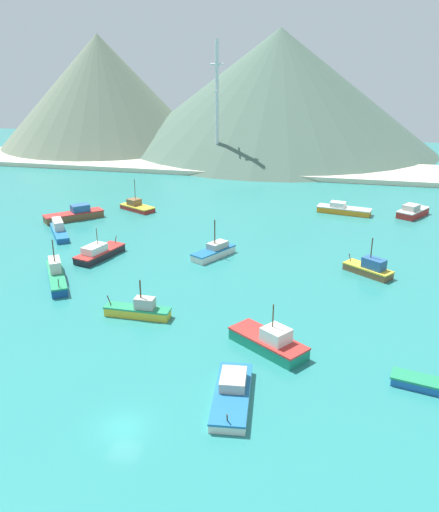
{
  "coord_description": "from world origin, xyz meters",
  "views": [
    {
      "loc": [
        16.22,
        -33.62,
        28.99
      ],
      "look_at": [
        0.09,
        34.81,
        2.5
      ],
      "focal_mm": 37.39,
      "sensor_mm": 36.0,
      "label": 1
    }
  ],
  "objects_px": {
    "fishing_boat_0": "(343,209)",
    "fishing_boat_12": "(139,310)",
    "fishing_boat_6": "(75,215)",
    "fishing_boat_11": "(59,230)",
    "fishing_boat_3": "(412,212)",
    "radio_tower": "(217,106)",
    "fishing_boat_8": "(214,251)",
    "fishing_boat_7": "(56,275)",
    "fishing_boat_13": "(269,342)",
    "fishing_boat_10": "(137,207)",
    "fishing_boat_1": "(99,253)",
    "fishing_boat_4": "(232,392)",
    "fishing_boat_2": "(370,268)"
  },
  "relations": [
    {
      "from": "fishing_boat_7",
      "to": "radio_tower",
      "type": "height_order",
      "value": "radio_tower"
    },
    {
      "from": "fishing_boat_7",
      "to": "fishing_boat_12",
      "type": "height_order",
      "value": "fishing_boat_7"
    },
    {
      "from": "radio_tower",
      "to": "fishing_boat_7",
      "type": "bearing_deg",
      "value": -92.69
    },
    {
      "from": "fishing_boat_7",
      "to": "fishing_boat_11",
      "type": "height_order",
      "value": "fishing_boat_7"
    },
    {
      "from": "fishing_boat_1",
      "to": "radio_tower",
      "type": "relative_size",
      "value": 0.28
    },
    {
      "from": "fishing_boat_11",
      "to": "fishing_boat_10",
      "type": "bearing_deg",
      "value": 67.8
    },
    {
      "from": "fishing_boat_13",
      "to": "fishing_boat_0",
      "type": "bearing_deg",
      "value": 83.13
    },
    {
      "from": "fishing_boat_2",
      "to": "fishing_boat_4",
      "type": "height_order",
      "value": "fishing_boat_2"
    },
    {
      "from": "fishing_boat_3",
      "to": "fishing_boat_0",
      "type": "bearing_deg",
      "value": -175.49
    },
    {
      "from": "fishing_boat_7",
      "to": "radio_tower",
      "type": "distance_m",
      "value": 80.22
    },
    {
      "from": "fishing_boat_4",
      "to": "fishing_boat_7",
      "type": "relative_size",
      "value": 0.94
    },
    {
      "from": "fishing_boat_0",
      "to": "fishing_boat_13",
      "type": "distance_m",
      "value": 55.12
    },
    {
      "from": "fishing_boat_12",
      "to": "fishing_boat_11",
      "type": "bearing_deg",
      "value": 133.76
    },
    {
      "from": "fishing_boat_12",
      "to": "radio_tower",
      "type": "relative_size",
      "value": 0.24
    },
    {
      "from": "fishing_boat_2",
      "to": "radio_tower",
      "type": "xyz_separation_m",
      "value": [
        -38.02,
        66.27,
        15.81
      ]
    },
    {
      "from": "fishing_boat_7",
      "to": "radio_tower",
      "type": "bearing_deg",
      "value": 87.31
    },
    {
      "from": "fishing_boat_4",
      "to": "fishing_boat_8",
      "type": "height_order",
      "value": "fishing_boat_8"
    },
    {
      "from": "fishing_boat_11",
      "to": "fishing_boat_1",
      "type": "bearing_deg",
      "value": -37.42
    },
    {
      "from": "fishing_boat_2",
      "to": "fishing_boat_13",
      "type": "height_order",
      "value": "fishing_boat_2"
    },
    {
      "from": "fishing_boat_6",
      "to": "fishing_boat_13",
      "type": "height_order",
      "value": "fishing_boat_13"
    },
    {
      "from": "fishing_boat_4",
      "to": "fishing_boat_13",
      "type": "relative_size",
      "value": 1.07
    },
    {
      "from": "fishing_boat_11",
      "to": "radio_tower",
      "type": "relative_size",
      "value": 0.28
    },
    {
      "from": "fishing_boat_0",
      "to": "fishing_boat_12",
      "type": "height_order",
      "value": "fishing_boat_12"
    },
    {
      "from": "fishing_boat_0",
      "to": "radio_tower",
      "type": "relative_size",
      "value": 0.32
    },
    {
      "from": "fishing_boat_1",
      "to": "fishing_boat_4",
      "type": "xyz_separation_m",
      "value": [
        27.27,
        -30.33,
        -0.18
      ]
    },
    {
      "from": "fishing_boat_1",
      "to": "fishing_boat_3",
      "type": "relative_size",
      "value": 1.14
    },
    {
      "from": "fishing_boat_0",
      "to": "fishing_boat_8",
      "type": "height_order",
      "value": "fishing_boat_8"
    },
    {
      "from": "fishing_boat_3",
      "to": "radio_tower",
      "type": "relative_size",
      "value": 0.25
    },
    {
      "from": "fishing_boat_3",
      "to": "radio_tower",
      "type": "bearing_deg",
      "value": 143.95
    },
    {
      "from": "fishing_boat_8",
      "to": "fishing_boat_12",
      "type": "relative_size",
      "value": 1.01
    },
    {
      "from": "fishing_boat_4",
      "to": "radio_tower",
      "type": "height_order",
      "value": "radio_tower"
    },
    {
      "from": "fishing_boat_4",
      "to": "fishing_boat_11",
      "type": "distance_m",
      "value": 55.22
    },
    {
      "from": "fishing_boat_13",
      "to": "fishing_boat_10",
      "type": "bearing_deg",
      "value": 125.2
    },
    {
      "from": "fishing_boat_3",
      "to": "fishing_boat_12",
      "type": "bearing_deg",
      "value": -124.63
    },
    {
      "from": "fishing_boat_10",
      "to": "fishing_boat_2",
      "type": "bearing_deg",
      "value": -28.48
    },
    {
      "from": "fishing_boat_8",
      "to": "fishing_boat_11",
      "type": "relative_size",
      "value": 0.87
    },
    {
      "from": "fishing_boat_1",
      "to": "fishing_boat_8",
      "type": "bearing_deg",
      "value": 15.32
    },
    {
      "from": "fishing_boat_7",
      "to": "fishing_boat_12",
      "type": "relative_size",
      "value": 1.31
    },
    {
      "from": "fishing_boat_0",
      "to": "fishing_boat_6",
      "type": "relative_size",
      "value": 1.08
    },
    {
      "from": "fishing_boat_6",
      "to": "fishing_boat_11",
      "type": "distance_m",
      "value": 9.22
    },
    {
      "from": "fishing_boat_6",
      "to": "fishing_boat_8",
      "type": "bearing_deg",
      "value": -23.64
    },
    {
      "from": "fishing_boat_2",
      "to": "fishing_boat_12",
      "type": "xyz_separation_m",
      "value": [
        -26.88,
        -19.55,
        -0.12
      ]
    },
    {
      "from": "fishing_boat_1",
      "to": "fishing_boat_2",
      "type": "relative_size",
      "value": 1.31
    },
    {
      "from": "fishing_boat_12",
      "to": "fishing_boat_4",
      "type": "bearing_deg",
      "value": -43.4
    },
    {
      "from": "fishing_boat_1",
      "to": "radio_tower",
      "type": "xyz_separation_m",
      "value": [
        2.04,
        68.83,
        15.92
      ]
    },
    {
      "from": "fishing_boat_13",
      "to": "fishing_boat_6",
      "type": "bearing_deg",
      "value": 137.53
    },
    {
      "from": "fishing_boat_6",
      "to": "fishing_boat_13",
      "type": "distance_m",
      "value": 57.73
    },
    {
      "from": "fishing_boat_0",
      "to": "fishing_boat_13",
      "type": "relative_size",
      "value": 1.17
    },
    {
      "from": "fishing_boat_4",
      "to": "radio_tower",
      "type": "distance_m",
      "value": 103.57
    },
    {
      "from": "fishing_boat_2",
      "to": "fishing_boat_11",
      "type": "distance_m",
      "value": 52.05
    }
  ]
}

